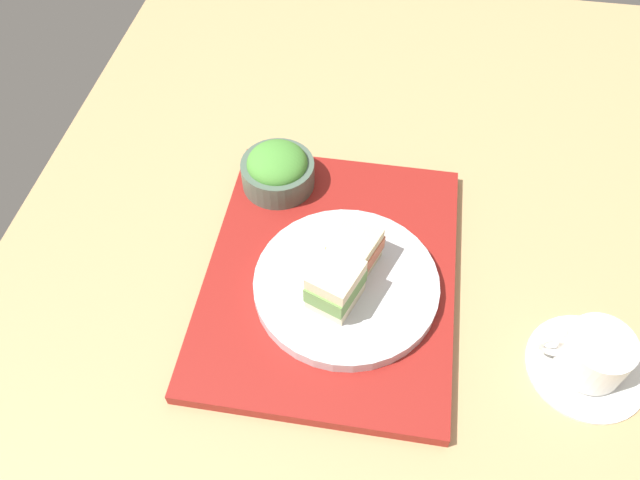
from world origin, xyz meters
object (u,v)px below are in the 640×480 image
at_px(salad_bowl, 278,169).
at_px(coffee_cup, 592,357).
at_px(sandwich_near, 358,251).
at_px(sandwich_far, 336,285).
at_px(sandwich_plate, 346,284).

height_order(salad_bowl, coffee_cup, salad_bowl).
distance_m(sandwich_near, salad_bowl, 0.19).
relative_size(sandwich_far, salad_bowl, 0.75).
relative_size(sandwich_plate, sandwich_far, 2.97).
xyz_separation_m(sandwich_far, salad_bowl, (-0.20, -0.11, -0.02)).
height_order(sandwich_plate, coffee_cup, coffee_cup).
xyz_separation_m(sandwich_near, coffee_cup, (0.09, 0.29, -0.03)).
bearing_deg(sandwich_far, sandwich_near, 160.41).
bearing_deg(sandwich_far, coffee_cup, 84.91).
bearing_deg(coffee_cup, sandwich_plate, -100.69).
distance_m(sandwich_near, sandwich_far, 0.06).
distance_m(sandwich_plate, sandwich_near, 0.05).
distance_m(sandwich_near, coffee_cup, 0.31).
xyz_separation_m(sandwich_near, salad_bowl, (-0.14, -0.13, -0.01)).
bearing_deg(salad_bowl, coffee_cup, 62.05).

